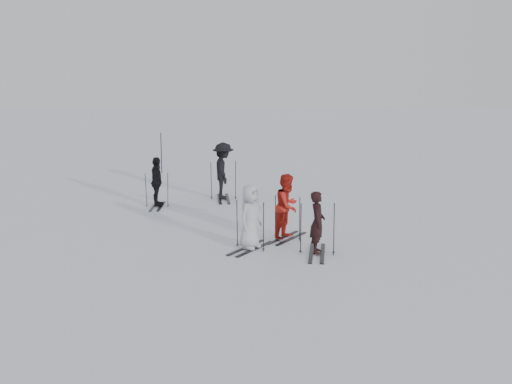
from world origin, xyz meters
TOP-DOWN VIEW (x-y plane):
  - ground at (0.00, 0.00)m, footprint 120.00×120.00m
  - skier_near_dark at (1.63, -1.72)m, footprint 0.40×0.58m
  - skier_red at (0.90, -0.31)m, footprint 0.96×1.04m
  - skier_grey at (-0.02, -1.35)m, footprint 0.81×0.93m
  - skier_uphill_left at (-3.37, 3.51)m, footprint 0.44×0.96m
  - skier_uphill_far at (-1.34, 4.87)m, footprint 0.90×1.35m
  - skis_near_dark at (1.63, -1.72)m, footprint 1.85×1.06m
  - skis_red at (0.90, -0.31)m, footprint 1.85×1.54m
  - skis_grey at (-0.02, -1.35)m, footprint 1.95×1.61m
  - skis_uphill_left at (-3.37, 3.51)m, footprint 1.63×0.93m
  - skis_uphill_far at (-1.34, 4.87)m, footprint 1.99×1.25m
  - piste_marker at (-4.63, 10.52)m, footprint 0.05×0.05m

SIDE VIEW (x-z plane):
  - ground at x=0.00m, z-range 0.00..0.00m
  - skis_uphill_left at x=-3.37m, z-range 0.00..1.16m
  - skis_red at x=0.90m, z-range 0.00..1.19m
  - skis_grey at x=-0.02m, z-range 0.00..1.25m
  - skis_near_dark at x=1.63m, z-range 0.00..1.30m
  - skis_uphill_far at x=-1.34m, z-range 0.00..1.36m
  - skier_near_dark at x=1.63m, z-range 0.00..1.51m
  - skier_grey at x=-0.02m, z-range 0.00..1.60m
  - skier_uphill_left at x=-3.37m, z-range 0.00..1.60m
  - skier_red at x=0.90m, z-range 0.00..1.71m
  - piste_marker at x=-4.63m, z-range 0.00..1.75m
  - skier_uphill_far at x=-1.34m, z-range 0.00..1.94m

